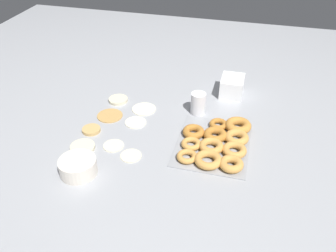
{
  "coord_description": "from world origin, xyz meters",
  "views": [
    {
      "loc": [
        -1.23,
        -0.39,
        0.93
      ],
      "look_at": [
        -0.03,
        -0.08,
        0.04
      ],
      "focal_mm": 38.0,
      "sensor_mm": 36.0,
      "label": 1
    }
  ],
  "objects_px": {
    "pancake_1": "(136,122)",
    "donut_tray": "(218,142)",
    "batter_bowl": "(78,166)",
    "pancake_2": "(91,130)",
    "pancake_3": "(131,155)",
    "paper_cup": "(198,103)",
    "pancake_7": "(110,115)",
    "container_stack": "(232,86)",
    "pancake_4": "(144,109)",
    "pancake_6": "(113,145)",
    "pancake_0": "(118,100)",
    "pancake_5": "(83,147)"
  },
  "relations": [
    {
      "from": "pancake_3",
      "to": "batter_bowl",
      "type": "bearing_deg",
      "value": 131.63
    },
    {
      "from": "pancake_5",
      "to": "batter_bowl",
      "type": "distance_m",
      "value": 0.15
    },
    {
      "from": "pancake_1",
      "to": "container_stack",
      "type": "bearing_deg",
      "value": -46.55
    },
    {
      "from": "pancake_5",
      "to": "paper_cup",
      "type": "distance_m",
      "value": 0.56
    },
    {
      "from": "pancake_6",
      "to": "container_stack",
      "type": "relative_size",
      "value": 0.6
    },
    {
      "from": "pancake_2",
      "to": "pancake_0",
      "type": "bearing_deg",
      "value": -4.91
    },
    {
      "from": "pancake_4",
      "to": "pancake_6",
      "type": "distance_m",
      "value": 0.3
    },
    {
      "from": "pancake_0",
      "to": "paper_cup",
      "type": "bearing_deg",
      "value": -90.45
    },
    {
      "from": "donut_tray",
      "to": "pancake_2",
      "type": "bearing_deg",
      "value": 94.0
    },
    {
      "from": "pancake_4",
      "to": "batter_bowl",
      "type": "distance_m",
      "value": 0.5
    },
    {
      "from": "pancake_7",
      "to": "pancake_4",
      "type": "bearing_deg",
      "value": -55.18
    },
    {
      "from": "pancake_1",
      "to": "pancake_7",
      "type": "relative_size",
      "value": 0.81
    },
    {
      "from": "pancake_4",
      "to": "paper_cup",
      "type": "distance_m",
      "value": 0.26
    },
    {
      "from": "pancake_7",
      "to": "paper_cup",
      "type": "bearing_deg",
      "value": -71.41
    },
    {
      "from": "pancake_1",
      "to": "donut_tray",
      "type": "distance_m",
      "value": 0.39
    },
    {
      "from": "pancake_6",
      "to": "container_stack",
      "type": "distance_m",
      "value": 0.7
    },
    {
      "from": "batter_bowl",
      "to": "donut_tray",
      "type": "bearing_deg",
      "value": -58.54
    },
    {
      "from": "pancake_0",
      "to": "pancake_1",
      "type": "height_order",
      "value": "pancake_0"
    },
    {
      "from": "pancake_6",
      "to": "pancake_7",
      "type": "distance_m",
      "value": 0.23
    },
    {
      "from": "pancake_2",
      "to": "pancake_6",
      "type": "xyz_separation_m",
      "value": [
        -0.07,
        -0.13,
        -0.0
      ]
    },
    {
      "from": "pancake_0",
      "to": "paper_cup",
      "type": "relative_size",
      "value": 0.9
    },
    {
      "from": "pancake_3",
      "to": "pancake_4",
      "type": "xyz_separation_m",
      "value": [
        0.34,
        0.06,
        0.0
      ]
    },
    {
      "from": "pancake_7",
      "to": "paper_cup",
      "type": "xyz_separation_m",
      "value": [
        0.13,
        -0.39,
        0.05
      ]
    },
    {
      "from": "pancake_7",
      "to": "donut_tray",
      "type": "distance_m",
      "value": 0.53
    },
    {
      "from": "pancake_3",
      "to": "donut_tray",
      "type": "bearing_deg",
      "value": -64.46
    },
    {
      "from": "donut_tray",
      "to": "container_stack",
      "type": "height_order",
      "value": "container_stack"
    },
    {
      "from": "pancake_7",
      "to": "batter_bowl",
      "type": "xyz_separation_m",
      "value": [
        -0.39,
        -0.03,
        0.03
      ]
    },
    {
      "from": "pancake_1",
      "to": "paper_cup",
      "type": "relative_size",
      "value": 0.93
    },
    {
      "from": "pancake_1",
      "to": "pancake_4",
      "type": "distance_m",
      "value": 0.12
    },
    {
      "from": "pancake_1",
      "to": "donut_tray",
      "type": "relative_size",
      "value": 0.26
    },
    {
      "from": "pancake_4",
      "to": "pancake_2",
      "type": "bearing_deg",
      "value": 143.1
    },
    {
      "from": "pancake_1",
      "to": "batter_bowl",
      "type": "bearing_deg",
      "value": 164.75
    },
    {
      "from": "batter_bowl",
      "to": "pancake_1",
      "type": "bearing_deg",
      "value": -15.25
    },
    {
      "from": "pancake_1",
      "to": "pancake_2",
      "type": "relative_size",
      "value": 1.2
    },
    {
      "from": "pancake_0",
      "to": "pancake_4",
      "type": "height_order",
      "value": "pancake_0"
    },
    {
      "from": "pancake_3",
      "to": "container_stack",
      "type": "bearing_deg",
      "value": -29.16
    },
    {
      "from": "container_stack",
      "to": "donut_tray",
      "type": "bearing_deg",
      "value": 179.08
    },
    {
      "from": "pancake_6",
      "to": "container_stack",
      "type": "height_order",
      "value": "container_stack"
    },
    {
      "from": "pancake_4",
      "to": "batter_bowl",
      "type": "bearing_deg",
      "value": 168.05
    },
    {
      "from": "pancake_3",
      "to": "container_stack",
      "type": "height_order",
      "value": "container_stack"
    },
    {
      "from": "pancake_6",
      "to": "container_stack",
      "type": "bearing_deg",
      "value": -37.48
    },
    {
      "from": "pancake_2",
      "to": "donut_tray",
      "type": "distance_m",
      "value": 0.55
    },
    {
      "from": "pancake_3",
      "to": "pancake_6",
      "type": "distance_m",
      "value": 0.1
    },
    {
      "from": "donut_tray",
      "to": "container_stack",
      "type": "relative_size",
      "value": 2.58
    },
    {
      "from": "pancake_5",
      "to": "pancake_6",
      "type": "relative_size",
      "value": 1.17
    },
    {
      "from": "pancake_6",
      "to": "paper_cup",
      "type": "relative_size",
      "value": 0.83
    },
    {
      "from": "pancake_6",
      "to": "container_stack",
      "type": "xyz_separation_m",
      "value": [
        0.56,
        -0.43,
        0.04
      ]
    },
    {
      "from": "pancake_4",
      "to": "pancake_7",
      "type": "distance_m",
      "value": 0.17
    },
    {
      "from": "container_stack",
      "to": "pancake_0",
      "type": "bearing_deg",
      "value": 111.75
    },
    {
      "from": "pancake_0",
      "to": "pancake_1",
      "type": "bearing_deg",
      "value": -137.28
    }
  ]
}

